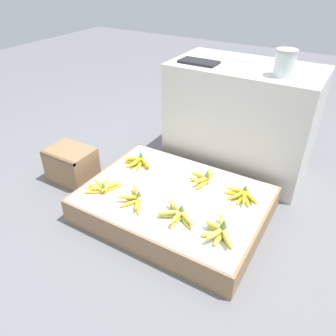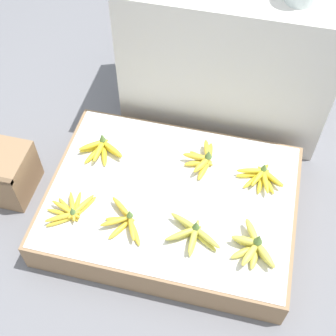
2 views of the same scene
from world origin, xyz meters
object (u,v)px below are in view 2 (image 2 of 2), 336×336
object	(u,v)px
banana_bunch_middle_midright	(203,159)
banana_bunch_front_right	(253,247)
banana_bunch_front_midleft	(124,220)
banana_bunch_front_midright	(192,233)
banana_bunch_middle_right	(261,177)
banana_bunch_middle_left	(101,149)
banana_bunch_front_left	(71,211)

from	to	relation	value
banana_bunch_middle_midright	banana_bunch_front_right	bearing A→B (deg)	-54.61
banana_bunch_front_midleft	banana_bunch_front_right	size ratio (longest dim) A/B	0.90
banana_bunch_front_midleft	banana_bunch_front_midright	distance (m)	0.31
banana_bunch_middle_midright	banana_bunch_middle_right	xyz separation A→B (m)	(0.29, -0.04, -0.01)
banana_bunch_front_midright	banana_bunch_front_right	distance (m)	0.26
banana_bunch_front_midright	banana_bunch_middle_left	size ratio (longest dim) A/B	1.05
banana_bunch_front_left	banana_bunch_front_right	xyz separation A→B (m)	(0.82, 0.01, 0.01)
banana_bunch_middle_right	banana_bunch_front_midright	bearing A→B (deg)	-124.52
banana_bunch_front_left	banana_bunch_middle_right	distance (m)	0.90
banana_bunch_middle_left	banana_bunch_front_midright	bearing A→B (deg)	-33.83
banana_bunch_front_midleft	banana_bunch_front_right	world-z (taller)	banana_bunch_front_right
banana_bunch_front_midright	banana_bunch_middle_right	size ratio (longest dim) A/B	1.07
banana_bunch_front_right	banana_bunch_middle_left	size ratio (longest dim) A/B	1.00
banana_bunch_front_left	banana_bunch_middle_midright	distance (m)	0.67
banana_bunch_front_left	banana_bunch_front_right	distance (m)	0.82
banana_bunch_middle_left	banana_bunch_middle_right	bearing A→B (deg)	1.17
banana_bunch_front_midleft	banana_bunch_middle_right	xyz separation A→B (m)	(0.56, 0.38, -0.00)
banana_bunch_front_left	banana_bunch_middle_right	xyz separation A→B (m)	(0.81, 0.38, 0.00)
banana_bunch_front_midleft	banana_bunch_middle_left	bearing A→B (deg)	121.84
banana_bunch_front_midright	banana_bunch_middle_midright	xyz separation A→B (m)	(-0.03, 0.41, 0.00)
banana_bunch_front_midright	banana_bunch_front_left	bearing A→B (deg)	-178.80
banana_bunch_front_midright	banana_bunch_front_right	xyz separation A→B (m)	(0.26, -0.01, 0.00)
banana_bunch_middle_right	banana_bunch_front_left	bearing A→B (deg)	-154.61
banana_bunch_front_right	banana_bunch_middle_midright	size ratio (longest dim) A/B	1.00
banana_bunch_front_midright	banana_bunch_front_right	world-z (taller)	banana_bunch_front_right
banana_bunch_front_midleft	banana_bunch_front_midright	xyz separation A→B (m)	(0.31, 0.01, 0.00)
banana_bunch_front_midright	banana_bunch_middle_midright	size ratio (longest dim) A/B	1.05
banana_bunch_middle_left	banana_bunch_middle_midright	bearing A→B (deg)	5.98
banana_bunch_middle_midright	banana_bunch_front_midleft	bearing A→B (deg)	-123.50
banana_bunch_front_midleft	banana_bunch_middle_midright	xyz separation A→B (m)	(0.28, 0.42, 0.00)
banana_bunch_front_midright	banana_bunch_front_midleft	bearing A→B (deg)	-178.64
banana_bunch_front_midleft	banana_bunch_front_left	bearing A→B (deg)	-178.98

